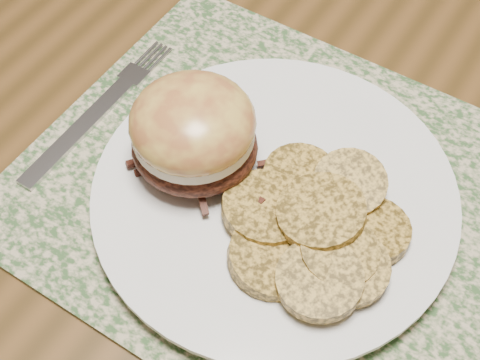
% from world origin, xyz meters
% --- Properties ---
extents(dining_table, '(1.50, 0.90, 0.75)m').
position_xyz_m(dining_table, '(0.00, 0.00, 0.67)').
color(dining_table, brown).
rests_on(dining_table, ground).
extents(placemat, '(0.45, 0.33, 0.00)m').
position_xyz_m(placemat, '(0.15, -0.06, 0.75)').
color(placemat, '#33522A').
rests_on(placemat, dining_table).
extents(dinner_plate, '(0.26, 0.26, 0.02)m').
position_xyz_m(dinner_plate, '(0.12, -0.07, 0.76)').
color(dinner_plate, white).
rests_on(dinner_plate, placemat).
extents(pork_sandwich, '(0.12, 0.11, 0.07)m').
position_xyz_m(pork_sandwich, '(0.06, -0.08, 0.80)').
color(pork_sandwich, black).
rests_on(pork_sandwich, dinner_plate).
extents(roasted_potatoes, '(0.14, 0.16, 0.04)m').
position_xyz_m(roasted_potatoes, '(0.17, -0.09, 0.78)').
color(roasted_potatoes, '#B98D36').
rests_on(roasted_potatoes, dinner_plate).
extents(fork, '(0.02, 0.19, 0.00)m').
position_xyz_m(fork, '(-0.05, -0.07, 0.76)').
color(fork, '#B0B1B8').
rests_on(fork, placemat).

